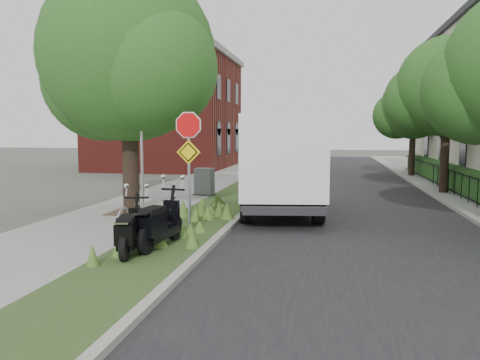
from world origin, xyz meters
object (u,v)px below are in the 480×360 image
Objects in this scene: scooter_near at (129,236)px; scooter_far at (157,228)px; sign_assembly at (189,146)px; box_truck at (280,160)px; utility_cabinet at (204,182)px.

scooter_near is 0.72m from scooter_far.
scooter_near is (-0.48, -2.69, -1.79)m from sign_assembly.
utility_cabinet is at bearing 137.24° from box_truck.
utility_cabinet is (-3.41, 3.15, -1.12)m from box_truck.
box_truck is at bearing -42.76° from utility_cabinet.
utility_cabinet is (-1.28, 8.74, 0.07)m from scooter_far.
box_truck is at bearing 60.33° from sign_assembly.
sign_assembly is at bearing -78.15° from utility_cabinet.
sign_assembly is at bearing -119.67° from box_truck.
scooter_far is 0.32× the size of box_truck.
scooter_near is 0.29× the size of box_truck.
utility_cabinet reaches higher than scooter_near.
scooter_far is at bearing -81.68° from utility_cabinet.
utility_cabinet is at bearing 95.61° from scooter_near.
sign_assembly reaches higher than scooter_near.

